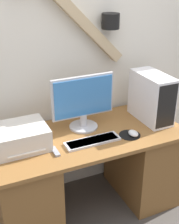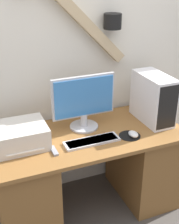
{
  "view_description": "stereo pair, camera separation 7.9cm",
  "coord_description": "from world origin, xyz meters",
  "px_view_note": "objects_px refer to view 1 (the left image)",
  "views": [
    {
      "loc": [
        -0.87,
        -1.58,
        1.95
      ],
      "look_at": [
        0.02,
        0.36,
        0.93
      ],
      "focal_mm": 50.0,
      "sensor_mm": 36.0,
      "label": 1
    },
    {
      "loc": [
        -0.8,
        -1.62,
        1.95
      ],
      "look_at": [
        0.02,
        0.36,
        0.93
      ],
      "focal_mm": 50.0,
      "sensor_mm": 36.0,
      "label": 2
    }
  ],
  "objects_px": {
    "computer_tower": "(152,97)",
    "remote_control": "(55,152)",
    "mouse": "(133,133)",
    "monitor": "(83,101)",
    "printer": "(21,137)",
    "keyboard": "(93,141)"
  },
  "relations": [
    {
      "from": "computer_tower",
      "to": "keyboard",
      "type": "bearing_deg",
      "value": -166.44
    },
    {
      "from": "computer_tower",
      "to": "remote_control",
      "type": "height_order",
      "value": "computer_tower"
    },
    {
      "from": "monitor",
      "to": "printer",
      "type": "relative_size",
      "value": 1.37
    },
    {
      "from": "mouse",
      "to": "printer",
      "type": "height_order",
      "value": "printer"
    },
    {
      "from": "mouse",
      "to": "printer",
      "type": "distance_m",
      "value": 0.85
    },
    {
      "from": "monitor",
      "to": "mouse",
      "type": "bearing_deg",
      "value": -44.82
    },
    {
      "from": "mouse",
      "to": "printer",
      "type": "relative_size",
      "value": 0.26
    },
    {
      "from": "printer",
      "to": "mouse",
      "type": "bearing_deg",
      "value": -14.0
    },
    {
      "from": "computer_tower",
      "to": "printer",
      "type": "xyz_separation_m",
      "value": [
        -1.11,
        0.01,
        -0.12
      ]
    },
    {
      "from": "keyboard",
      "to": "printer",
      "type": "height_order",
      "value": "printer"
    },
    {
      "from": "mouse",
      "to": "remote_control",
      "type": "relative_size",
      "value": 0.79
    },
    {
      "from": "mouse",
      "to": "remote_control",
      "type": "bearing_deg",
      "value": 177.48
    },
    {
      "from": "computer_tower",
      "to": "remote_control",
      "type": "relative_size",
      "value": 3.34
    },
    {
      "from": "monitor",
      "to": "mouse",
      "type": "xyz_separation_m",
      "value": [
        0.29,
        -0.29,
        -0.21
      ]
    },
    {
      "from": "keyboard",
      "to": "monitor",
      "type": "bearing_deg",
      "value": 82.5
    },
    {
      "from": "mouse",
      "to": "computer_tower",
      "type": "height_order",
      "value": "computer_tower"
    },
    {
      "from": "mouse",
      "to": "computer_tower",
      "type": "distance_m",
      "value": 0.39
    },
    {
      "from": "mouse",
      "to": "remote_control",
      "type": "distance_m",
      "value": 0.63
    },
    {
      "from": "monitor",
      "to": "computer_tower",
      "type": "height_order",
      "value": "monitor"
    },
    {
      "from": "mouse",
      "to": "computer_tower",
      "type": "xyz_separation_m",
      "value": [
        0.29,
        0.19,
        0.18
      ]
    },
    {
      "from": "printer",
      "to": "remote_control",
      "type": "bearing_deg",
      "value": -42.02
    },
    {
      "from": "remote_control",
      "to": "monitor",
      "type": "bearing_deg",
      "value": 38.59
    }
  ]
}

